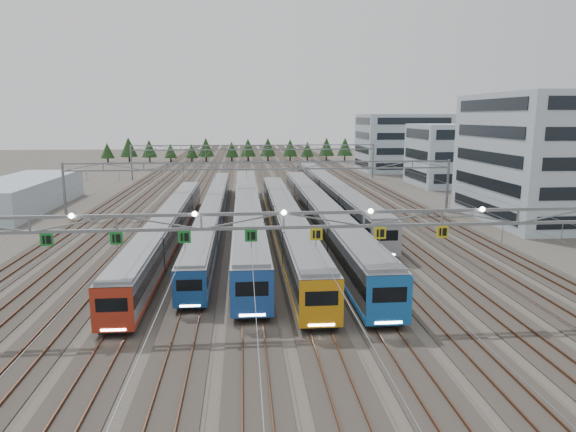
{
  "coord_description": "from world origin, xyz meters",
  "views": [
    {
      "loc": [
        -2.73,
        -34.35,
        14.3
      ],
      "look_at": [
        2.15,
        21.02,
        3.5
      ],
      "focal_mm": 32.0,
      "sensor_mm": 36.0,
      "label": 1
    }
  ],
  "objects": [
    {
      "name": "depot_bldg_south",
      "position": [
        39.4,
        33.1,
        8.7
      ],
      "size": [
        18.0,
        22.0,
        17.4
      ],
      "primitive_type": "cube",
      "color": "#AABECB",
      "rests_on": "ground"
    },
    {
      "name": "train_b",
      "position": [
        -6.75,
        33.96,
        1.91
      ],
      "size": [
        2.55,
        64.85,
        3.32
      ],
      "color": "black",
      "rests_on": "ground"
    },
    {
      "name": "track_bed",
      "position": [
        0.0,
        100.0,
        1.49
      ],
      "size": [
        54.0,
        260.0,
        5.42
      ],
      "color": "#2D2823",
      "rests_on": "ground"
    },
    {
      "name": "treeline",
      "position": [
        2.25,
        131.89,
        4.23
      ],
      "size": [
        100.1,
        5.6,
        7.02
      ],
      "color": "#332114",
      "rests_on": "ground"
    },
    {
      "name": "train_f",
      "position": [
        11.25,
        48.14,
        2.31
      ],
      "size": [
        3.16,
        68.91,
        4.12
      ],
      "color": "black",
      "rests_on": "ground"
    },
    {
      "name": "train_a",
      "position": [
        -11.25,
        24.0,
        2.04
      ],
      "size": [
        2.75,
        52.95,
        3.58
      ],
      "color": "black",
      "rests_on": "ground"
    },
    {
      "name": "depot_bldg_mid",
      "position": [
        40.28,
        70.2,
        6.38
      ],
      "size": [
        14.0,
        16.0,
        12.76
      ],
      "primitive_type": "cube",
      "color": "#AABECB",
      "rests_on": "ground"
    },
    {
      "name": "west_shed",
      "position": [
        -37.45,
        48.56,
        2.32
      ],
      "size": [
        10.0,
        30.0,
        4.64
      ],
      "primitive_type": "cube",
      "color": "#AABECB",
      "rests_on": "ground"
    },
    {
      "name": "gantry_mid",
      "position": [
        0.0,
        40.0,
        6.39
      ],
      "size": [
        56.36,
        0.36,
        8.0
      ],
      "color": "slate",
      "rests_on": "ground"
    },
    {
      "name": "train_c",
      "position": [
        -2.25,
        31.2,
        2.26
      ],
      "size": [
        3.08,
        64.2,
        4.02
      ],
      "color": "black",
      "rests_on": "ground"
    },
    {
      "name": "train_e",
      "position": [
        6.75,
        28.03,
        2.3
      ],
      "size": [
        3.14,
        62.13,
        4.1
      ],
      "color": "black",
      "rests_on": "ground"
    },
    {
      "name": "train_d",
      "position": [
        2.25,
        25.04,
        2.2
      ],
      "size": [
        2.98,
        56.01,
        3.89
      ],
      "color": "black",
      "rests_on": "ground"
    },
    {
      "name": "ground",
      "position": [
        0.0,
        0.0,
        0.0
      ],
      "size": [
        400.0,
        400.0,
        0.0
      ],
      "primitive_type": "plane",
      "color": "#47423A",
      "rests_on": "ground"
    },
    {
      "name": "depot_bldg_north",
      "position": [
        39.76,
        100.17,
        7.45
      ],
      "size": [
        22.0,
        18.0,
        14.89
      ],
      "primitive_type": "cube",
      "color": "#AABECB",
      "rests_on": "ground"
    },
    {
      "name": "gantry_near",
      "position": [
        -0.05,
        -0.12,
        7.09
      ],
      "size": [
        56.36,
        0.61,
        8.08
      ],
      "color": "slate",
      "rests_on": "ground"
    },
    {
      "name": "gantry_far",
      "position": [
        0.0,
        85.0,
        6.39
      ],
      "size": [
        56.36,
        0.36,
        8.0
      ],
      "color": "slate",
      "rests_on": "ground"
    }
  ]
}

